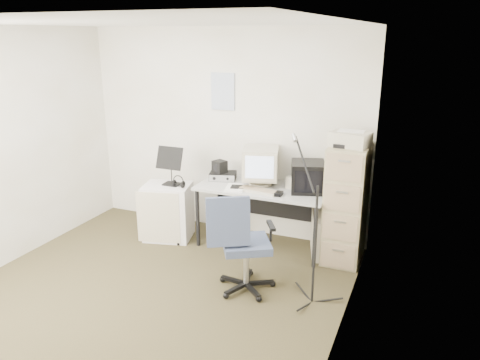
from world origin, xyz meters
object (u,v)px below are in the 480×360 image
at_px(office_chair, 246,243).
at_px(desk, 263,217).
at_px(filing_cabinet, 346,204).
at_px(side_cart, 168,211).

bearing_deg(office_chair, desk, 70.44).
xyz_separation_m(filing_cabinet, office_chair, (-0.76, -1.03, -0.15)).
bearing_deg(filing_cabinet, office_chair, -126.29).
bearing_deg(filing_cabinet, side_cart, -172.98).
xyz_separation_m(filing_cabinet, desk, (-0.95, -0.03, -0.29)).
bearing_deg(side_cart, office_chair, -44.18).
xyz_separation_m(desk, side_cart, (-1.14, -0.23, -0.03)).
distance_m(office_chair, side_cart, 1.55).
distance_m(filing_cabinet, desk, 0.99).
height_order(filing_cabinet, side_cart, filing_cabinet).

